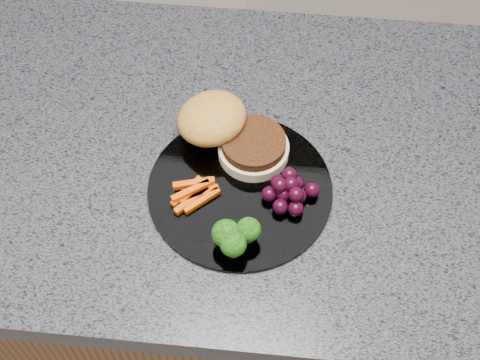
% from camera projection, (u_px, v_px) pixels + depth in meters
% --- Properties ---
extents(island_cabinet, '(1.20, 0.60, 0.86)m').
position_uv_depth(island_cabinet, '(186.00, 281.00, 1.38)').
color(island_cabinet, brown).
rests_on(island_cabinet, ground).
extents(countertop, '(1.20, 0.60, 0.04)m').
position_uv_depth(countertop, '(166.00, 153.00, 1.00)').
color(countertop, '#4C4C56').
rests_on(countertop, island_cabinet).
extents(plate, '(0.26, 0.26, 0.01)m').
position_uv_depth(plate, '(240.00, 189.00, 0.94)').
color(plate, white).
rests_on(plate, countertop).
extents(burger, '(0.20, 0.17, 0.06)m').
position_uv_depth(burger, '(226.00, 130.00, 0.96)').
color(burger, beige).
rests_on(burger, plate).
extents(carrot_sticks, '(0.07, 0.06, 0.02)m').
position_uv_depth(carrot_sticks, '(194.00, 193.00, 0.92)').
color(carrot_sticks, '#E74C03').
rests_on(carrot_sticks, plate).
extents(broccoli, '(0.06, 0.06, 0.05)m').
position_uv_depth(broccoli, '(234.00, 236.00, 0.86)').
color(broccoli, '#567E2E').
rests_on(broccoli, plate).
extents(grape_bunch, '(0.08, 0.06, 0.04)m').
position_uv_depth(grape_bunch, '(289.00, 191.00, 0.91)').
color(grape_bunch, black).
rests_on(grape_bunch, plate).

